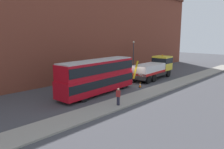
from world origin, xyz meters
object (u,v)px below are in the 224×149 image
traffic_cone_near_bus (140,85)px  street_lamp (133,54)px  double_decker_bus (98,75)px  pedestrian_onlooker (118,97)px  recovery_tow_truck (154,68)px

traffic_cone_near_bus → street_lamp: street_lamp is taller
double_decker_bus → pedestrian_onlooker: (-1.91, -4.94, -1.25)m
pedestrian_onlooker → street_lamp: size_ratio=0.29×
street_lamp → traffic_cone_near_bus: bearing=-137.6°
pedestrian_onlooker → street_lamp: bearing=3.0°
traffic_cone_near_bus → street_lamp: bearing=42.4°
double_decker_bus → street_lamp: (14.58, 6.01, 1.24)m
double_decker_bus → traffic_cone_near_bus: (5.99, -1.85, -1.89)m
double_decker_bus → pedestrian_onlooker: bearing=-115.3°
recovery_tow_truck → pedestrian_onlooker: bearing=-164.9°
double_decker_bus → traffic_cone_near_bus: double_decker_bus is taller
double_decker_bus → traffic_cone_near_bus: size_ratio=15.51×
double_decker_bus → traffic_cone_near_bus: 6.55m
double_decker_bus → street_lamp: 15.82m
recovery_tow_truck → double_decker_bus: size_ratio=0.92×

